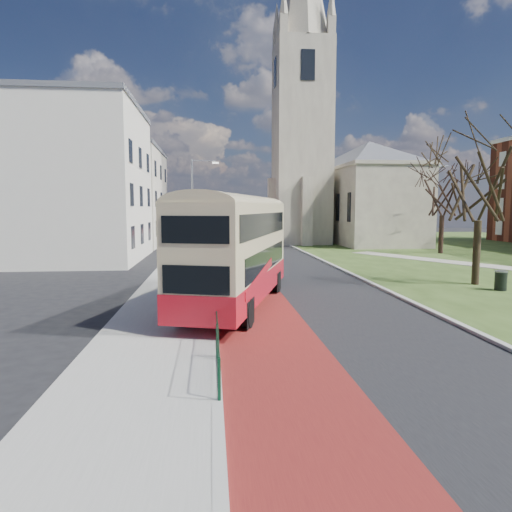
{
  "coord_description": "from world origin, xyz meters",
  "views": [
    {
      "loc": [
        -3.1,
        -17.8,
        4.39
      ],
      "look_at": [
        -0.86,
        4.86,
        2.0
      ],
      "focal_mm": 32.0,
      "sensor_mm": 36.0,
      "label": 1
    }
  ],
  "objects": [
    {
      "name": "pedestrian_railing",
      "position": [
        -2.95,
        4.0,
        0.55
      ],
      "size": [
        0.07,
        24.0,
        1.12
      ],
      "color": "#0D3C23",
      "rests_on": "ground"
    },
    {
      "name": "bus",
      "position": [
        -1.96,
        2.25,
        2.73
      ],
      "size": [
        5.82,
        11.72,
        4.78
      ],
      "rotation": [
        0.0,
        0.0,
        -0.29
      ],
      "color": "#AD101C",
      "rests_on": "ground"
    },
    {
      "name": "pavement_west",
      "position": [
        -5.0,
        20.0,
        0.06
      ],
      "size": [
        4.0,
        120.0,
        0.12
      ],
      "primitive_type": "cube",
      "color": "gray",
      "rests_on": "ground"
    },
    {
      "name": "road_carriageway",
      "position": [
        1.5,
        20.0,
        0.01
      ],
      "size": [
        9.0,
        120.0,
        0.01
      ],
      "primitive_type": "cube",
      "color": "black",
      "rests_on": "ground"
    },
    {
      "name": "streetlamp",
      "position": [
        -4.35,
        18.0,
        4.59
      ],
      "size": [
        2.13,
        0.18,
        8.0
      ],
      "color": "gray",
      "rests_on": "pavement_west"
    },
    {
      "name": "ground",
      "position": [
        0.0,
        0.0,
        0.0
      ],
      "size": [
        160.0,
        160.0,
        0.0
      ],
      "primitive_type": "plane",
      "color": "black",
      "rests_on": "ground"
    },
    {
      "name": "street_block_far",
      "position": [
        -14.0,
        38.0,
        5.76
      ],
      "size": [
        10.3,
        16.3,
        11.5
      ],
      "color": "#B8B19C",
      "rests_on": "ground"
    },
    {
      "name": "kerb_west",
      "position": [
        -3.0,
        20.0,
        0.07
      ],
      "size": [
        0.25,
        120.0,
        0.13
      ],
      "primitive_type": "cube",
      "color": "#999993",
      "rests_on": "ground"
    },
    {
      "name": "litter_bin",
      "position": [
        12.21,
        4.73,
        0.57
      ],
      "size": [
        0.77,
        0.77,
        1.04
      ],
      "rotation": [
        0.0,
        0.0,
        0.2
      ],
      "color": "black",
      "rests_on": "grass_green"
    },
    {
      "name": "gothic_church",
      "position": [
        12.56,
        38.0,
        13.13
      ],
      "size": [
        16.38,
        18.0,
        40.0
      ],
      "color": "gray",
      "rests_on": "ground"
    },
    {
      "name": "kerb_east",
      "position": [
        6.1,
        22.0,
        0.07
      ],
      "size": [
        0.25,
        80.0,
        0.13
      ],
      "primitive_type": "cube",
      "color": "#999993",
      "rests_on": "ground"
    },
    {
      "name": "winter_tree_near",
      "position": [
        11.98,
        6.71,
        6.56
      ],
      "size": [
        7.85,
        7.85,
        9.41
      ],
      "rotation": [
        0.0,
        0.0,
        0.27
      ],
      "color": "black",
      "rests_on": "grass_green"
    },
    {
      "name": "winter_tree_far",
      "position": [
        19.05,
        24.22,
        6.55
      ],
      "size": [
        6.68,
        6.68,
        9.39
      ],
      "rotation": [
        0.0,
        0.0,
        0.05
      ],
      "color": "black",
      "rests_on": "grass_green"
    },
    {
      "name": "street_block_near",
      "position": [
        -14.0,
        22.0,
        6.51
      ],
      "size": [
        10.3,
        14.3,
        13.0
      ],
      "color": "silver",
      "rests_on": "ground"
    },
    {
      "name": "bus_lane",
      "position": [
        -1.2,
        20.0,
        0.01
      ],
      "size": [
        3.4,
        120.0,
        0.01
      ],
      "primitive_type": "cube",
      "color": "#591414",
      "rests_on": "ground"
    }
  ]
}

